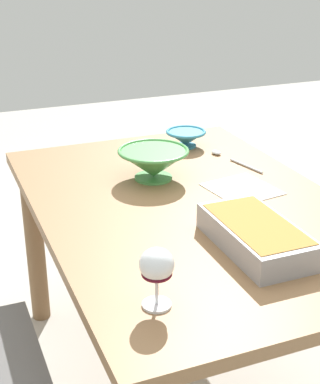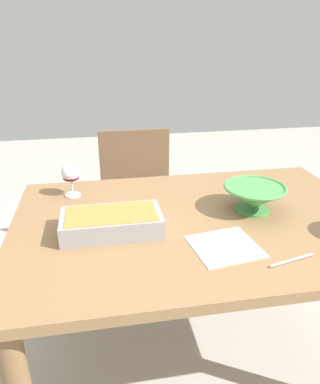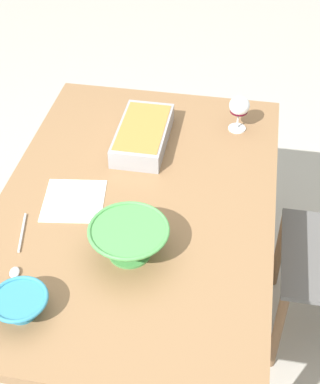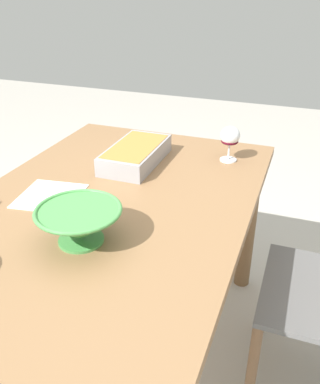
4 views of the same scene
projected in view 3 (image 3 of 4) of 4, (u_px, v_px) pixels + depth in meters
name	position (u px, v px, depth m)	size (l,w,h in m)	color
ground_plane	(141.00, 328.00, 2.39)	(8.00, 8.00, 0.00)	#B2ADA3
dining_table	(137.00, 224.00, 1.97)	(1.40, 0.93, 0.73)	olive
wine_glass	(239.00, 108.00, 2.15)	(0.08, 0.08, 0.15)	white
casserole_dish	(143.00, 134.00, 2.12)	(0.35, 0.18, 0.07)	#99999E
mixing_bowl	(20.00, 304.00, 1.53)	(0.16, 0.16, 0.07)	teal
small_bowl	(129.00, 240.00, 1.68)	(0.24, 0.24, 0.11)	#4C994C
serving_spoon	(17.00, 257.00, 1.70)	(0.27, 0.08, 0.01)	silver
napkin	(74.00, 201.00, 1.90)	(0.21, 0.20, 0.00)	white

